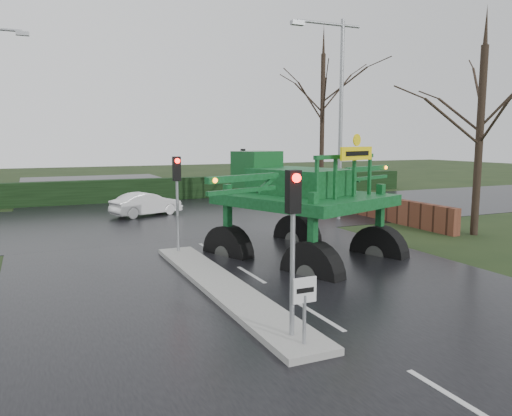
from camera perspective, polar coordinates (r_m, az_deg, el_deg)
name	(u,v)px	position (r m, az deg, el deg)	size (l,w,h in m)	color
ground	(320,318)	(11.98, 7.36, -12.31)	(140.00, 140.00, 0.00)	black
road_main	(193,240)	(20.84, -7.25, -3.60)	(14.00, 80.00, 0.02)	black
road_cross	(159,219)	(26.55, -11.08, -1.21)	(80.00, 12.00, 0.02)	black
median_island	(223,286)	(13.98, -3.83, -8.94)	(1.20, 10.00, 0.16)	gray
hedge_row	(130,190)	(34.23, -14.22, 1.96)	(44.00, 0.90, 1.50)	black
brick_wall	(329,198)	(30.59, 8.39, 1.16)	(0.40, 20.00, 1.20)	#592D1E
keep_left_sign	(305,300)	(9.79, 5.58, -10.40)	(0.50, 0.07, 1.35)	gray
traffic_signal_near	(293,218)	(9.85, 4.27, -1.10)	(0.26, 0.33, 3.52)	gray
traffic_signal_mid	(177,183)	(17.73, -9.02, 2.81)	(0.26, 0.33, 3.52)	gray
traffic_signal_far	(243,163)	(32.11, -1.50, 5.12)	(0.26, 0.33, 3.52)	gray
street_light_right	(336,102)	(25.85, 9.13, 11.90)	(3.85, 0.30, 10.00)	gray
tree_right_near	(481,114)	(23.41, 24.32, 9.80)	(5.60, 5.60, 9.64)	black
tree_right_far	(323,105)	(36.03, 7.61, 11.56)	(7.00, 7.00, 12.05)	black
crop_sprayer	(307,192)	(15.13, 5.82, 1.79)	(9.02, 7.14, 5.35)	black
white_sedan	(147,216)	(27.72, -12.38, -0.88)	(1.33, 3.82, 1.26)	white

